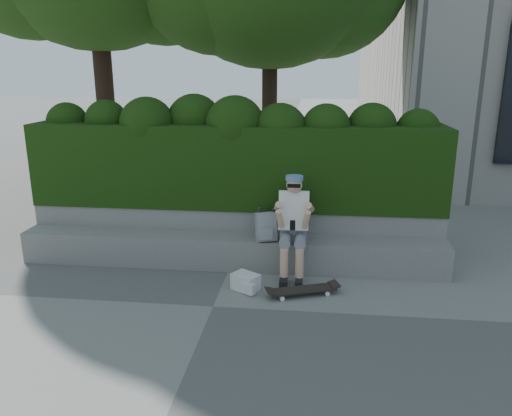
# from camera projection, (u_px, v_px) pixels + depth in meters

# --- Properties ---
(ground) EXTENTS (80.00, 80.00, 0.00)m
(ground) POSITION_uv_depth(u_px,v_px,m) (213.00, 306.00, 5.93)
(ground) COLOR slate
(ground) RESTS_ON ground
(bench_ledge) EXTENTS (6.00, 0.45, 0.45)m
(bench_ledge) POSITION_uv_depth(u_px,v_px,m) (230.00, 251.00, 7.06)
(bench_ledge) COLOR gray
(bench_ledge) RESTS_ON ground
(planter_wall) EXTENTS (6.00, 0.50, 0.75)m
(planter_wall) POSITION_uv_depth(u_px,v_px,m) (235.00, 231.00, 7.48)
(planter_wall) COLOR gray
(planter_wall) RESTS_ON ground
(hedge) EXTENTS (6.00, 1.00, 1.20)m
(hedge) POSITION_uv_depth(u_px,v_px,m) (237.00, 164.00, 7.43)
(hedge) COLOR black
(hedge) RESTS_ON planter_wall
(person) EXTENTS (0.40, 0.76, 1.38)m
(person) POSITION_uv_depth(u_px,v_px,m) (293.00, 222.00, 6.65)
(person) COLOR slate
(person) RESTS_ON ground
(skateboard) EXTENTS (0.86, 0.48, 0.09)m
(skateboard) POSITION_uv_depth(u_px,v_px,m) (303.00, 290.00, 6.20)
(skateboard) COLOR black
(skateboard) RESTS_ON ground
(backpack_plaid) EXTENTS (0.30, 0.23, 0.39)m
(backpack_plaid) POSITION_uv_depth(u_px,v_px,m) (266.00, 227.00, 6.80)
(backpack_plaid) COLOR #A7A6AA
(backpack_plaid) RESTS_ON bench_ledge
(backpack_ground) EXTENTS (0.40, 0.37, 0.21)m
(backpack_ground) POSITION_uv_depth(u_px,v_px,m) (246.00, 282.00, 6.36)
(backpack_ground) COLOR silver
(backpack_ground) RESTS_ON ground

